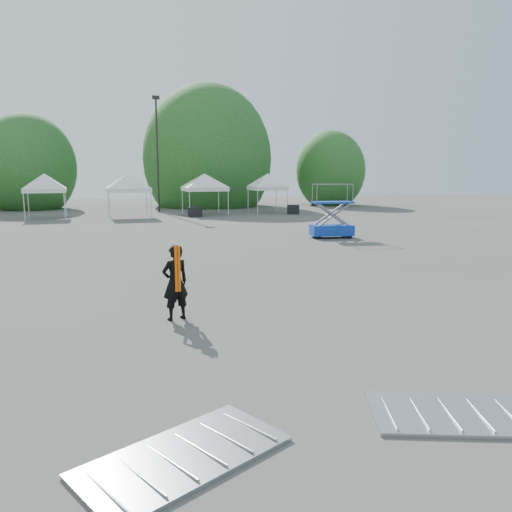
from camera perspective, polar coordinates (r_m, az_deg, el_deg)
name	(u,v)px	position (r m, az deg, el deg)	size (l,w,h in m)	color
ground	(210,305)	(12.65, -5.26, -5.57)	(120.00, 120.00, 0.00)	#474442
light_pole_east	(157,148)	(44.35, -11.22, 12.05)	(0.60, 0.25, 9.80)	black
tree_mid_w	(29,167)	(52.18, -24.56, 9.22)	(4.16, 4.16, 6.33)	#382314
tree_mid_e	(208,159)	(52.28, -5.55, 11.00)	(5.12, 5.12, 7.79)	#382314
tree_far_e	(330,171)	(54.83, 8.51, 9.59)	(3.84, 3.84, 5.84)	#382314
tent_d	(44,177)	(40.25, -23.05, 8.30)	(4.08, 4.08, 3.88)	silver
tent_e	(128,177)	(39.19, -14.43, 8.73)	(4.47, 4.47, 3.88)	silver
tent_f	(204,177)	(41.05, -5.92, 8.98)	(4.68, 4.68, 3.88)	silver
tent_g	(267,177)	(43.05, 1.31, 9.04)	(4.01, 4.01, 3.88)	silver
man	(175,283)	(11.28, -9.22, -3.01)	(0.72, 0.58, 1.71)	black
scissor_lift	(332,211)	(26.03, 8.68, 5.13)	(2.30, 1.44, 2.77)	#0D22AF
barrier_left	(184,456)	(6.24, -8.24, -21.65)	(2.67, 2.10, 0.08)	#A2A5AA
barrier_mid	(463,413)	(7.62, 22.57, -16.28)	(2.72, 2.03, 0.08)	#A2A5AA
crate_mid	(195,212)	(39.00, -6.98, 5.02)	(0.99, 0.77, 0.77)	black
crate_east	(293,210)	(41.57, 4.27, 5.32)	(0.99, 0.77, 0.77)	black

